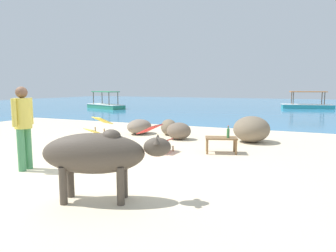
{
  "coord_description": "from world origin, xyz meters",
  "views": [
    {
      "loc": [
        3.9,
        -4.95,
        1.66
      ],
      "look_at": [
        0.37,
        3.0,
        0.55
      ],
      "focal_mm": 33.18,
      "sensor_mm": 36.0,
      "label": 1
    }
  ],
  "objects_px": {
    "cow": "(97,154)",
    "person_standing": "(23,122)",
    "deck_chair_far": "(155,137)",
    "bottle": "(228,133)",
    "boat_green": "(106,105)",
    "deck_chair_near": "(98,126)",
    "low_bench_table": "(221,140)",
    "boat_teal": "(307,105)"
  },
  "relations": [
    {
      "from": "low_bench_table",
      "to": "bottle",
      "type": "distance_m",
      "value": 0.25
    },
    {
      "from": "deck_chair_near",
      "to": "boat_teal",
      "type": "bearing_deg",
      "value": -176.83
    },
    {
      "from": "boat_teal",
      "to": "person_standing",
      "type": "bearing_deg",
      "value": -114.37
    },
    {
      "from": "boat_green",
      "to": "low_bench_table",
      "type": "bearing_deg",
      "value": -23.15
    },
    {
      "from": "cow",
      "to": "low_bench_table",
      "type": "relative_size",
      "value": 2.11
    },
    {
      "from": "cow",
      "to": "deck_chair_near",
      "type": "distance_m",
      "value": 5.44
    },
    {
      "from": "cow",
      "to": "deck_chair_far",
      "type": "height_order",
      "value": "cow"
    },
    {
      "from": "boat_green",
      "to": "person_standing",
      "type": "bearing_deg",
      "value": -37.45
    },
    {
      "from": "deck_chair_far",
      "to": "boat_green",
      "type": "xyz_separation_m",
      "value": [
        -10.5,
        12.73,
        -0.13
      ]
    },
    {
      "from": "bottle",
      "to": "person_standing",
      "type": "xyz_separation_m",
      "value": [
        -3.27,
        -3.06,
        0.44
      ]
    },
    {
      "from": "cow",
      "to": "bottle",
      "type": "bearing_deg",
      "value": 53.45
    },
    {
      "from": "deck_chair_near",
      "to": "person_standing",
      "type": "relative_size",
      "value": 0.56
    },
    {
      "from": "bottle",
      "to": "person_standing",
      "type": "distance_m",
      "value": 4.5
    },
    {
      "from": "bottle",
      "to": "boat_green",
      "type": "bearing_deg",
      "value": 134.98
    },
    {
      "from": "low_bench_table",
      "to": "cow",
      "type": "bearing_deg",
      "value": -120.19
    },
    {
      "from": "boat_teal",
      "to": "bottle",
      "type": "bearing_deg",
      "value": -106.63
    },
    {
      "from": "person_standing",
      "to": "boat_green",
      "type": "bearing_deg",
      "value": -65.84
    },
    {
      "from": "low_bench_table",
      "to": "boat_teal",
      "type": "bearing_deg",
      "value": 65.31
    },
    {
      "from": "bottle",
      "to": "boat_green",
      "type": "distance_m",
      "value": 17.26
    },
    {
      "from": "cow",
      "to": "deck_chair_far",
      "type": "xyz_separation_m",
      "value": [
        -0.74,
        3.32,
        -0.29
      ]
    },
    {
      "from": "cow",
      "to": "person_standing",
      "type": "xyz_separation_m",
      "value": [
        -2.31,
        0.78,
        0.27
      ]
    },
    {
      "from": "low_bench_table",
      "to": "bottle",
      "type": "relative_size",
      "value": 2.91
    },
    {
      "from": "cow",
      "to": "boat_teal",
      "type": "xyz_separation_m",
      "value": [
        2.74,
        22.17,
        -0.43
      ]
    },
    {
      "from": "bottle",
      "to": "boat_teal",
      "type": "bearing_deg",
      "value": 84.47
    },
    {
      "from": "deck_chair_near",
      "to": "deck_chair_far",
      "type": "bearing_deg",
      "value": 89.05
    },
    {
      "from": "bottle",
      "to": "deck_chair_far",
      "type": "xyz_separation_m",
      "value": [
        -1.7,
        -0.52,
        -0.13
      ]
    },
    {
      "from": "cow",
      "to": "deck_chair_far",
      "type": "bearing_deg",
      "value": 80.04
    },
    {
      "from": "bottle",
      "to": "boat_green",
      "type": "height_order",
      "value": "boat_green"
    },
    {
      "from": "bottle",
      "to": "low_bench_table",
      "type": "bearing_deg",
      "value": 172.55
    },
    {
      "from": "deck_chair_near",
      "to": "boat_teal",
      "type": "distance_m",
      "value": 18.78
    },
    {
      "from": "person_standing",
      "to": "cow",
      "type": "bearing_deg",
      "value": 155.15
    },
    {
      "from": "bottle",
      "to": "boat_teal",
      "type": "distance_m",
      "value": 18.42
    },
    {
      "from": "deck_chair_near",
      "to": "person_standing",
      "type": "distance_m",
      "value": 3.75
    },
    {
      "from": "bottle",
      "to": "deck_chair_near",
      "type": "distance_m",
      "value": 4.24
    },
    {
      "from": "deck_chair_near",
      "to": "bottle",
      "type": "bearing_deg",
      "value": 104.57
    },
    {
      "from": "cow",
      "to": "bottle",
      "type": "distance_m",
      "value": 3.96
    },
    {
      "from": "bottle",
      "to": "boat_green",
      "type": "relative_size",
      "value": 0.08
    },
    {
      "from": "deck_chair_far",
      "to": "boat_teal",
      "type": "bearing_deg",
      "value": 82.76
    },
    {
      "from": "low_bench_table",
      "to": "deck_chair_far",
      "type": "distance_m",
      "value": 1.62
    },
    {
      "from": "deck_chair_far",
      "to": "person_standing",
      "type": "height_order",
      "value": "person_standing"
    },
    {
      "from": "cow",
      "to": "deck_chair_near",
      "type": "xyz_separation_m",
      "value": [
        -3.24,
        4.37,
        -0.29
      ]
    },
    {
      "from": "low_bench_table",
      "to": "boat_green",
      "type": "bearing_deg",
      "value": 116.0
    }
  ]
}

